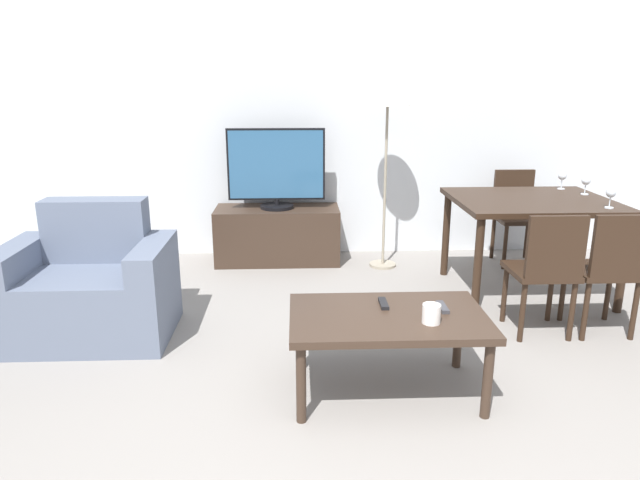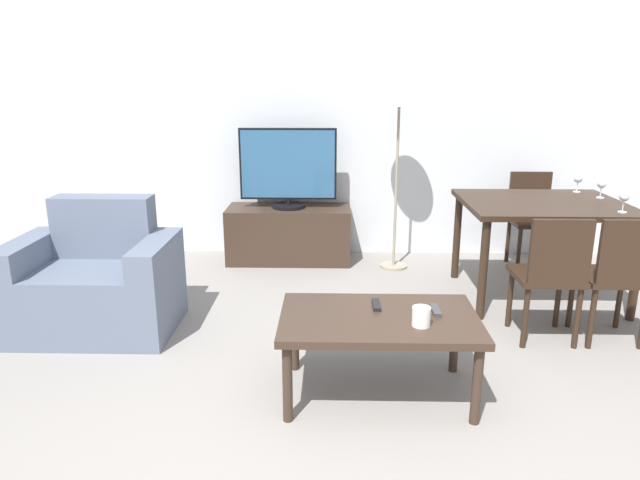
% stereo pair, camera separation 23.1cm
% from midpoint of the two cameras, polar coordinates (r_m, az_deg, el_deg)
% --- Properties ---
extents(wall_back, '(6.88, 0.06, 2.70)m').
position_cam_midpoint_polar(wall_back, '(5.43, 3.33, 12.65)').
color(wall_back, silver).
rests_on(wall_back, ground_plane).
extents(armchair, '(1.04, 0.71, 0.87)m').
position_cam_midpoint_polar(armchair, '(4.08, -19.94, -4.19)').
color(armchair, slate).
rests_on(armchair, ground_plane).
extents(tv_stand, '(1.13, 0.47, 0.51)m').
position_cam_midpoint_polar(tv_stand, '(5.30, -1.87, 0.58)').
color(tv_stand, '#38281E').
rests_on(tv_stand, ground_plane).
extents(tv, '(0.88, 0.31, 0.72)m').
position_cam_midpoint_polar(tv, '(5.18, -1.93, 7.16)').
color(tv, black).
rests_on(tv, tv_stand).
extents(coffee_table, '(1.03, 0.64, 0.45)m').
position_cam_midpoint_polar(coffee_table, '(3.04, 8.11, -8.42)').
color(coffee_table, '#38281E').
rests_on(coffee_table, ground_plane).
extents(dining_table, '(1.18, 1.00, 0.76)m').
position_cam_midpoint_polar(dining_table, '(4.65, 22.69, 2.50)').
color(dining_table, black).
rests_on(dining_table, ground_plane).
extents(dining_chair_near, '(0.40, 0.40, 0.84)m').
position_cam_midpoint_polar(dining_chair_near, '(3.91, 23.69, -2.96)').
color(dining_chair_near, black).
rests_on(dining_chair_near, ground_plane).
extents(dining_chair_far, '(0.40, 0.40, 0.84)m').
position_cam_midpoint_polar(dining_chair_far, '(5.50, 21.55, 2.41)').
color(dining_chair_far, black).
rests_on(dining_chair_far, ground_plane).
extents(dining_chair_near_right, '(0.40, 0.40, 0.84)m').
position_cam_midpoint_polar(dining_chair_near_right, '(4.08, 29.06, -2.88)').
color(dining_chair_near_right, black).
rests_on(dining_chair_near_right, ground_plane).
extents(floor_lamp, '(0.38, 0.38, 1.69)m').
position_cam_midpoint_polar(floor_lamp, '(4.97, 9.32, 13.81)').
color(floor_lamp, gray).
rests_on(floor_lamp, ground_plane).
extents(remote_primary, '(0.04, 0.15, 0.02)m').
position_cam_midpoint_polar(remote_primary, '(3.12, 13.58, -6.86)').
color(remote_primary, '#38383D').
rests_on(remote_primary, coffee_table).
extents(remote_secondary, '(0.04, 0.15, 0.02)m').
position_cam_midpoint_polar(remote_secondary, '(3.13, 7.77, -6.48)').
color(remote_secondary, black).
rests_on(remote_secondary, coffee_table).
extents(cup_white_near, '(0.09, 0.09, 0.10)m').
position_cam_midpoint_polar(cup_white_near, '(2.92, 12.35, -7.52)').
color(cup_white_near, white).
rests_on(cup_white_near, coffee_table).
extents(wine_glass_left, '(0.07, 0.07, 0.15)m').
position_cam_midpoint_polar(wine_glass_left, '(4.93, 27.57, 4.89)').
color(wine_glass_left, silver).
rests_on(wine_glass_left, dining_table).
extents(wine_glass_center, '(0.07, 0.07, 0.15)m').
position_cam_midpoint_polar(wine_glass_center, '(4.46, 29.46, 3.67)').
color(wine_glass_center, silver).
rests_on(wine_glass_center, dining_table).
extents(wine_glass_right, '(0.07, 0.07, 0.15)m').
position_cam_midpoint_polar(wine_glass_right, '(5.11, 25.61, 5.45)').
color(wine_glass_right, silver).
rests_on(wine_glass_right, dining_table).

